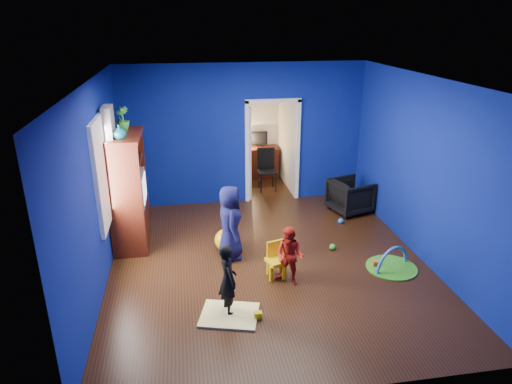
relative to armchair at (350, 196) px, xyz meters
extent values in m
cube|color=black|center=(-2.03, -1.81, -0.34)|extent=(5.00, 5.50, 0.01)
cube|color=white|center=(-2.03, -1.81, 2.56)|extent=(5.00, 5.50, 0.01)
cube|color=navy|center=(-2.03, 0.94, 1.11)|extent=(5.00, 0.02, 2.90)
cube|color=navy|center=(-2.03, -4.56, 1.11)|extent=(5.00, 0.02, 2.90)
cube|color=navy|center=(-4.53, -1.81, 1.11)|extent=(0.02, 5.50, 2.90)
cube|color=navy|center=(0.47, -1.81, 1.11)|extent=(0.02, 5.50, 2.90)
imported|color=black|center=(0.00, 0.00, 0.00)|extent=(0.93, 0.91, 0.68)
imported|color=black|center=(-2.80, -2.97, 0.16)|extent=(0.33, 0.42, 1.00)
imported|color=#0E1034|center=(-2.61, -1.49, 0.28)|extent=(0.41, 0.62, 1.25)
imported|color=#AE121D|center=(-1.83, -2.41, 0.11)|extent=(0.56, 0.54, 0.90)
imported|color=#0D646A|center=(-4.24, -1.01, 1.73)|extent=(0.28, 0.28, 0.22)
imported|color=green|center=(-4.24, -0.49, 1.82)|extent=(0.30, 0.30, 0.40)
cube|color=#3E120A|center=(-4.24, -0.71, 0.64)|extent=(0.58, 1.14, 1.96)
cube|color=silver|center=(-4.20, -0.71, 0.68)|extent=(0.46, 0.70, 0.54)
cube|color=#F2E07A|center=(-2.80, -3.07, -0.33)|extent=(0.88, 0.78, 0.03)
sphere|color=yellow|center=(-2.66, -1.24, -0.15)|extent=(0.38, 0.38, 0.38)
cube|color=yellow|center=(-1.98, -2.21, -0.09)|extent=(0.35, 0.35, 0.50)
cylinder|color=#53AD27|center=(-0.13, -2.26, -0.33)|extent=(0.80, 0.80, 0.02)
torus|color=#3F8CD8|center=(-0.13, -2.26, -0.32)|extent=(0.67, 0.36, 0.72)
cube|color=white|center=(-4.52, -1.46, 1.21)|extent=(0.03, 0.95, 1.55)
cube|color=slate|center=(-4.40, -0.91, 0.91)|extent=(0.14, 0.42, 2.40)
cube|color=white|center=(-1.43, 0.94, 0.71)|extent=(1.16, 0.10, 2.10)
cube|color=#3D140A|center=(-1.43, 2.45, 0.03)|extent=(0.88, 0.44, 0.75)
cube|color=black|center=(-1.43, 2.57, 0.61)|extent=(0.40, 0.05, 0.32)
sphere|color=#FFD88C|center=(-1.71, 2.51, 0.59)|extent=(0.14, 0.14, 0.14)
cube|color=black|center=(-1.43, 1.49, 0.12)|extent=(0.40, 0.40, 0.92)
cube|color=white|center=(-1.43, 2.56, 1.68)|extent=(0.88, 0.24, 0.04)
cube|color=#DD5224|center=(-0.37, -2.17, -0.29)|extent=(0.10, 0.08, 0.10)
sphere|color=blue|center=(-0.37, -0.52, -0.29)|extent=(0.11, 0.11, 0.11)
cube|color=yellow|center=(-2.44, -3.19, -0.29)|extent=(0.10, 0.08, 0.10)
sphere|color=green|center=(-0.86, -1.52, -0.29)|extent=(0.11, 0.11, 0.11)
camera|label=1|loc=(-3.28, -8.14, 3.39)|focal=32.00mm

